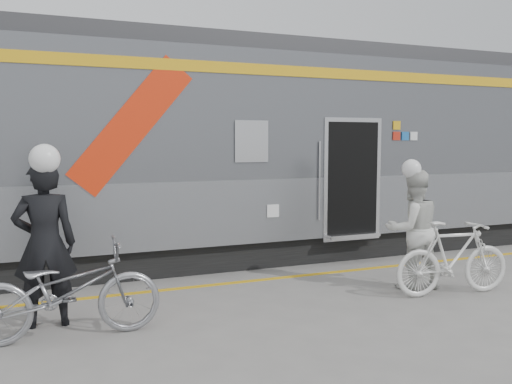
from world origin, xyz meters
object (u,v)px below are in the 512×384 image
bicycle_left (66,291)px  man (45,244)px  woman (413,229)px  bicycle_right (453,258)px

bicycle_left → man: bearing=21.3°
bicycle_left → woman: bearing=-85.7°
man → bicycle_left: 0.74m
bicycle_left → bicycle_right: bicycle_left is taller
bicycle_right → bicycle_left: bearing=94.6°
bicycle_right → woman: bearing=36.2°
bicycle_left → bicycle_right: 5.35m
bicycle_left → bicycle_right: size_ratio=1.16×
bicycle_left → bicycle_right: bearing=-91.7°
man → woman: 5.25m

